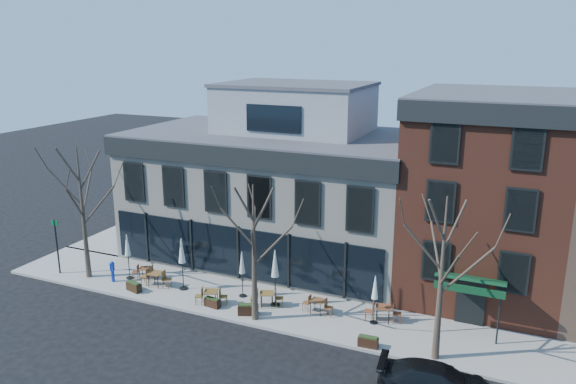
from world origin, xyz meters
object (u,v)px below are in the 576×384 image
at_px(cafe_set_0, 145,272).
at_px(umbrella_0, 127,248).
at_px(call_box, 112,271).
at_px(parked_sedan, 437,382).

xyz_separation_m(cafe_set_0, umbrella_0, (-0.88, -0.35, 1.52)).
relative_size(call_box, cafe_set_0, 0.79).
relative_size(parked_sedan, cafe_set_0, 2.91).
bearing_deg(cafe_set_0, call_box, -143.22).
bearing_deg(umbrella_0, parked_sedan, -12.59).
height_order(parked_sedan, call_box, call_box).
xyz_separation_m(call_box, cafe_set_0, (1.48, 1.10, -0.25)).
xyz_separation_m(parked_sedan, umbrella_0, (-18.61, 4.16, 1.41)).
height_order(cafe_set_0, umbrella_0, umbrella_0).
xyz_separation_m(parked_sedan, cafe_set_0, (-17.73, 4.51, -0.10)).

